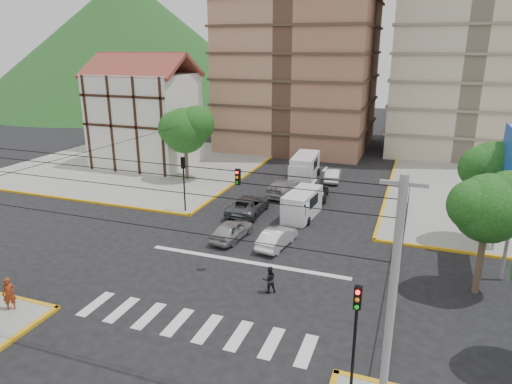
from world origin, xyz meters
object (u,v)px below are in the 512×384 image
at_px(traffic_light_se, 356,321).
at_px(car_white_front_right, 277,238).
at_px(traffic_light_nw, 184,175).
at_px(van_left_lane, 304,168).
at_px(car_silver_front_left, 232,230).
at_px(pedestrian_sw_corner, 9,294).
at_px(van_right_lane, 301,206).
at_px(pedestrian_crosswalk, 269,279).

relative_size(traffic_light_se, car_white_front_right, 1.13).
bearing_deg(traffic_light_se, traffic_light_nw, 135.00).
relative_size(van_left_lane, car_silver_front_left, 1.39).
bearing_deg(car_white_front_right, car_silver_front_left, 5.72).
bearing_deg(pedestrian_sw_corner, van_right_lane, 21.42).
height_order(car_white_front_right, pedestrian_sw_corner, pedestrian_sw_corner).
height_order(van_left_lane, car_white_front_right, van_left_lane).
xyz_separation_m(van_right_lane, pedestrian_crosswalk, (1.21, -11.49, -0.26)).
distance_m(car_white_front_right, pedestrian_sw_corner, 15.76).
bearing_deg(car_silver_front_left, car_white_front_right, -175.65).
xyz_separation_m(traffic_light_se, pedestrian_crosswalk, (-5.32, 6.01, -2.35)).
height_order(car_silver_front_left, pedestrian_crosswalk, pedestrian_crosswalk).
distance_m(car_white_front_right, pedestrian_crosswalk, 5.96).
xyz_separation_m(van_left_lane, car_silver_front_left, (-1.03, -16.17, -0.51)).
distance_m(traffic_light_nw, car_white_front_right, 9.98).
bearing_deg(pedestrian_sw_corner, van_left_lane, 36.10).
xyz_separation_m(traffic_light_se, van_right_lane, (-6.53, 17.50, -2.09)).
bearing_deg(van_left_lane, car_white_front_right, -86.02).
relative_size(car_silver_front_left, pedestrian_sw_corner, 2.35).
distance_m(traffic_light_nw, van_right_lane, 9.50).
distance_m(van_right_lane, pedestrian_crosswalk, 11.56).
bearing_deg(pedestrian_sw_corner, car_silver_front_left, 22.22).
bearing_deg(car_white_front_right, traffic_light_se, 127.62).
distance_m(van_left_lane, car_silver_front_left, 16.21).
relative_size(traffic_light_se, pedestrian_sw_corner, 2.57).
bearing_deg(car_white_front_right, pedestrian_crosswalk, 111.47).
bearing_deg(car_silver_front_left, traffic_light_se, 136.62).
relative_size(van_right_lane, car_white_front_right, 1.24).
xyz_separation_m(traffic_light_nw, van_right_lane, (9.07, 1.90, -2.09)).
height_order(traffic_light_nw, van_right_lane, traffic_light_nw).
bearing_deg(car_white_front_right, traffic_light_nw, -15.04).
bearing_deg(car_silver_front_left, van_right_lane, -115.32).
xyz_separation_m(van_right_lane, car_white_front_right, (-0.17, -5.69, -0.38)).
bearing_deg(pedestrian_crosswalk, traffic_light_nw, -75.24).
distance_m(traffic_light_se, car_silver_front_left, 15.77).
height_order(traffic_light_se, pedestrian_sw_corner, traffic_light_se).
distance_m(traffic_light_se, car_white_front_right, 13.80).
distance_m(traffic_light_se, van_right_lane, 18.80).
relative_size(van_left_lane, car_white_front_right, 1.43).
bearing_deg(traffic_light_nw, pedestrian_crosswalk, -43.00).
bearing_deg(car_silver_front_left, pedestrian_sw_corner, 67.18).
bearing_deg(car_silver_front_left, van_left_lane, -86.99).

